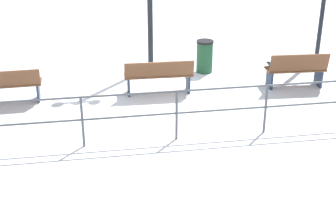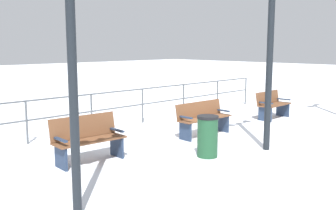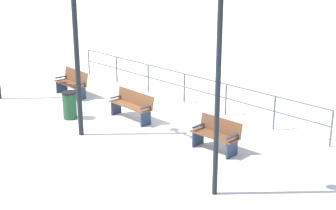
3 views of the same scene
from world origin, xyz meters
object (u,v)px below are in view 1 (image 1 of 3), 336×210
Objects in this scene: bench_third at (12,85)px; trash_bin at (205,56)px; bench_second at (159,75)px; bench_nearest at (296,69)px.

bench_third is 5.18m from trash_bin.
bench_second is at bearing -91.82° from bench_third.
bench_nearest is 1.10× the size of bench_third.
bench_second is (0.14, 3.52, 0.00)m from bench_nearest.
bench_second is 2.02m from trash_bin.
bench_nearest is 7.03m from bench_third.
bench_nearest is 2.53m from trash_bin.
bench_second is at bearing 91.37° from bench_nearest.
bench_nearest reaches higher than bench_second.
bench_second is 1.90× the size of trash_bin.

